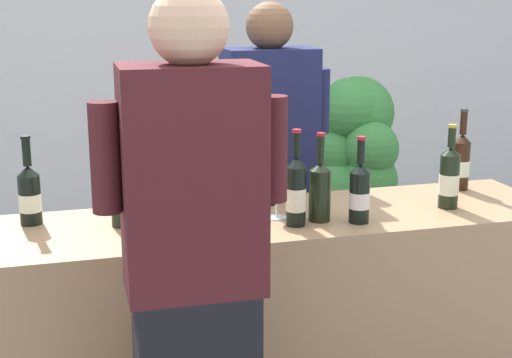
# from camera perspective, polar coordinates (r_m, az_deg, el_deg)

# --- Properties ---
(wall_back) EXTENTS (8.00, 0.10, 2.80)m
(wall_back) POSITION_cam_1_polar(r_m,az_deg,el_deg) (5.23, -7.11, 10.38)
(wall_back) COLOR silver
(wall_back) RESTS_ON ground_plane
(counter) EXTENTS (2.25, 0.58, 0.91)m
(counter) POSITION_cam_1_polar(r_m,az_deg,el_deg) (2.96, 1.16, -11.37)
(counter) COLOR #9E7A56
(counter) RESTS_ON ground_plane
(wine_bottle_0) EXTENTS (0.08, 0.08, 0.34)m
(wine_bottle_0) POSITION_cam_1_polar(r_m,az_deg,el_deg) (2.56, -7.07, -1.81)
(wine_bottle_0) COLOR black
(wine_bottle_0) RESTS_ON counter
(wine_bottle_1) EXTENTS (0.08, 0.08, 0.32)m
(wine_bottle_1) POSITION_cam_1_polar(r_m,az_deg,el_deg) (2.70, -10.34, -1.10)
(wine_bottle_1) COLOR black
(wine_bottle_1) RESTS_ON counter
(wine_bottle_2) EXTENTS (0.08, 0.08, 0.35)m
(wine_bottle_2) POSITION_cam_1_polar(r_m,az_deg,el_deg) (2.93, 0.78, 0.55)
(wine_bottle_2) COLOR black
(wine_bottle_2) RESTS_ON counter
(wine_bottle_3) EXTENTS (0.08, 0.08, 0.33)m
(wine_bottle_3) POSITION_cam_1_polar(r_m,az_deg,el_deg) (2.80, -16.98, -1.13)
(wine_bottle_3) COLOR black
(wine_bottle_3) RESTS_ON counter
(wine_bottle_4) EXTENTS (0.08, 0.08, 0.32)m
(wine_bottle_4) POSITION_cam_1_polar(r_m,az_deg,el_deg) (2.72, 7.95, -1.04)
(wine_bottle_4) COLOR black
(wine_bottle_4) RESTS_ON counter
(wine_bottle_5) EXTENTS (0.07, 0.07, 0.35)m
(wine_bottle_5) POSITION_cam_1_polar(r_m,az_deg,el_deg) (2.66, 3.09, -0.94)
(wine_bottle_5) COLOR black
(wine_bottle_5) RESTS_ON counter
(wine_bottle_6) EXTENTS (0.08, 0.08, 0.33)m
(wine_bottle_6) POSITION_cam_1_polar(r_m,az_deg,el_deg) (2.98, 14.61, 0.11)
(wine_bottle_6) COLOR black
(wine_bottle_6) RESTS_ON counter
(wine_bottle_7) EXTENTS (0.08, 0.08, 0.33)m
(wine_bottle_7) POSITION_cam_1_polar(r_m,az_deg,el_deg) (2.72, 4.93, -0.82)
(wine_bottle_7) COLOR black
(wine_bottle_7) RESTS_ON counter
(wine_bottle_8) EXTENTS (0.09, 0.09, 0.36)m
(wine_bottle_8) POSITION_cam_1_polar(r_m,az_deg,el_deg) (2.87, -3.29, 0.17)
(wine_bottle_8) COLOR black
(wine_bottle_8) RESTS_ON counter
(wine_bottle_9) EXTENTS (0.07, 0.07, 0.35)m
(wine_bottle_9) POSITION_cam_1_polar(r_m,az_deg,el_deg) (3.27, 15.46, 1.34)
(wine_bottle_9) COLOR black
(wine_bottle_9) RESTS_ON counter
(wine_glass) EXTENTS (0.08, 0.08, 0.20)m
(wine_glass) POSITION_cam_1_polar(r_m,az_deg,el_deg) (2.74, 1.59, -0.24)
(wine_glass) COLOR silver
(wine_glass) RESTS_ON counter
(person_server) EXTENTS (0.56, 0.24, 1.69)m
(person_server) POSITION_cam_1_polar(r_m,az_deg,el_deg) (3.36, 0.99, -1.42)
(person_server) COLOR black
(person_server) RESTS_ON ground_plane
(person_guest) EXTENTS (0.54, 0.25, 1.75)m
(person_guest) POSITION_cam_1_polar(r_m,az_deg,el_deg) (2.16, -4.73, -9.50)
(person_guest) COLOR black
(person_guest) RESTS_ON ground_plane
(potted_shrub) EXTENTS (0.56, 0.55, 1.27)m
(potted_shrub) POSITION_cam_1_polar(r_m,az_deg,el_deg) (4.28, 7.37, 1.37)
(potted_shrub) COLOR brown
(potted_shrub) RESTS_ON ground_plane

